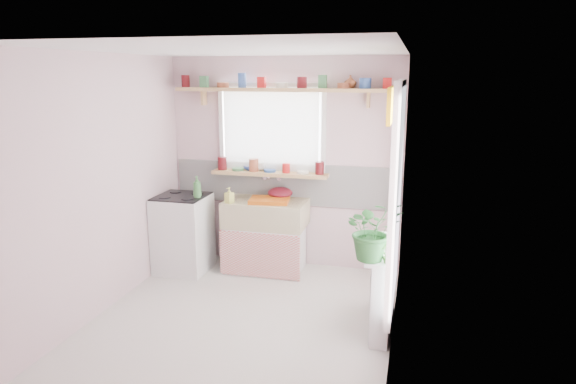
# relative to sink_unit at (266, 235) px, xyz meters

# --- Properties ---
(room) EXTENTS (3.20, 3.20, 3.20)m
(room) POSITION_rel_sink_unit_xyz_m (0.81, -0.43, 0.94)
(room) COLOR beige
(room) RESTS_ON ground
(sink_unit) EXTENTS (0.95, 0.65, 1.11)m
(sink_unit) POSITION_rel_sink_unit_xyz_m (0.00, 0.00, 0.00)
(sink_unit) COLOR white
(sink_unit) RESTS_ON ground
(cooker) EXTENTS (0.58, 0.58, 0.93)m
(cooker) POSITION_rel_sink_unit_xyz_m (-0.95, -0.24, 0.03)
(cooker) COLOR white
(cooker) RESTS_ON ground
(radiator_ledge) EXTENTS (0.22, 0.95, 0.78)m
(radiator_ledge) POSITION_rel_sink_unit_xyz_m (1.45, -1.09, -0.03)
(radiator_ledge) COLOR white
(radiator_ledge) RESTS_ON ground
(windowsill) EXTENTS (1.40, 0.22, 0.04)m
(windowsill) POSITION_rel_sink_unit_xyz_m (-0.00, 0.19, 0.71)
(windowsill) COLOR tan
(windowsill) RESTS_ON room
(pine_shelf) EXTENTS (2.52, 0.24, 0.04)m
(pine_shelf) POSITION_rel_sink_unit_xyz_m (0.15, 0.18, 1.69)
(pine_shelf) COLOR tan
(pine_shelf) RESTS_ON room
(shelf_crockery) EXTENTS (2.47, 0.11, 0.12)m
(shelf_crockery) POSITION_rel_sink_unit_xyz_m (0.15, 0.18, 1.76)
(shelf_crockery) COLOR #590F14
(shelf_crockery) RESTS_ON pine_shelf
(sill_crockery) EXTENTS (1.35, 0.11, 0.12)m
(sill_crockery) POSITION_rel_sink_unit_xyz_m (-0.02, 0.19, 0.78)
(sill_crockery) COLOR #590F14
(sill_crockery) RESTS_ON windowsill
(dish_tray) EXTENTS (0.49, 0.39, 0.04)m
(dish_tray) POSITION_rel_sink_unit_xyz_m (0.06, -0.04, 0.44)
(dish_tray) COLOR #CF5D12
(dish_tray) RESTS_ON sink_unit
(colander) EXTENTS (0.35, 0.35, 0.13)m
(colander) POSITION_rel_sink_unit_xyz_m (0.13, 0.17, 0.49)
(colander) COLOR #5C0F1D
(colander) RESTS_ON sink_unit
(jade_plant) EXTENTS (0.58, 0.55, 0.52)m
(jade_plant) POSITION_rel_sink_unit_xyz_m (1.36, -1.43, 0.60)
(jade_plant) COLOR #28642C
(jade_plant) RESTS_ON radiator_ledge
(fruit_bowl) EXTENTS (0.30, 0.30, 0.07)m
(fruit_bowl) POSITION_rel_sink_unit_xyz_m (1.36, -1.35, 0.38)
(fruit_bowl) COLOR silver
(fruit_bowl) RESTS_ON radiator_ledge
(herb_pot) EXTENTS (0.11, 0.09, 0.20)m
(herb_pot) POSITION_rel_sink_unit_xyz_m (1.48, -1.49, 0.44)
(herb_pot) COLOR #3B702C
(herb_pot) RESTS_ON radiator_ledge
(soap_bottle_sink) EXTENTS (0.11, 0.11, 0.18)m
(soap_bottle_sink) POSITION_rel_sink_unit_xyz_m (-0.38, -0.19, 0.51)
(soap_bottle_sink) COLOR #DADF63
(soap_bottle_sink) RESTS_ON sink_unit
(sill_cup) EXTENTS (0.12, 0.12, 0.10)m
(sill_cup) POSITION_rel_sink_unit_xyz_m (-0.13, 0.25, 0.78)
(sill_cup) COLOR beige
(sill_cup) RESTS_ON windowsill
(sill_bowl) EXTENTS (0.22, 0.22, 0.06)m
(sill_bowl) POSITION_rel_sink_unit_xyz_m (-0.26, 0.25, 0.76)
(sill_bowl) COLOR #2F449A
(sill_bowl) RESTS_ON windowsill
(shelf_vase) EXTENTS (0.16, 0.16, 0.14)m
(shelf_vase) POSITION_rel_sink_unit_xyz_m (0.92, 0.24, 1.78)
(shelf_vase) COLOR brown
(shelf_vase) RESTS_ON pine_shelf
(cooker_bottle) EXTENTS (0.10, 0.10, 0.25)m
(cooker_bottle) POSITION_rel_sink_unit_xyz_m (-0.73, -0.28, 0.61)
(cooker_bottle) COLOR #3E7D40
(cooker_bottle) RESTS_ON cooker
(fruit) EXTENTS (0.20, 0.14, 0.10)m
(fruit) POSITION_rel_sink_unit_xyz_m (1.37, -1.35, 0.44)
(fruit) COLOR orange
(fruit) RESTS_ON fruit_bowl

